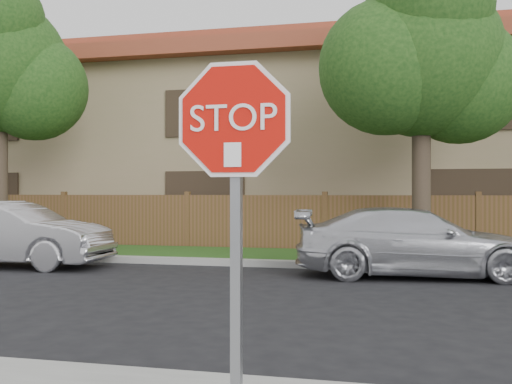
# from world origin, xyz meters

# --- Properties ---
(ground) EXTENTS (90.00, 90.00, 0.00)m
(ground) POSITION_xyz_m (0.00, 0.00, 0.00)
(ground) COLOR black
(ground) RESTS_ON ground
(far_curb) EXTENTS (70.00, 0.30, 0.15)m
(far_curb) POSITION_xyz_m (0.00, 8.15, 0.07)
(far_curb) COLOR gray
(far_curb) RESTS_ON ground
(grass_strip) EXTENTS (70.00, 3.00, 0.12)m
(grass_strip) POSITION_xyz_m (0.00, 9.80, 0.06)
(grass_strip) COLOR #1E4714
(grass_strip) RESTS_ON ground
(fence) EXTENTS (70.00, 0.12, 1.60)m
(fence) POSITION_xyz_m (0.00, 11.40, 0.80)
(fence) COLOR #50391C
(fence) RESTS_ON ground
(apartment_building) EXTENTS (35.20, 9.20, 7.20)m
(apartment_building) POSITION_xyz_m (0.00, 17.00, 3.53)
(apartment_building) COLOR #96855D
(apartment_building) RESTS_ON ground
(tree_mid) EXTENTS (4.80, 3.90, 7.35)m
(tree_mid) POSITION_xyz_m (2.52, 9.57, 4.87)
(tree_mid) COLOR #382B21
(tree_mid) RESTS_ON ground
(stop_sign) EXTENTS (1.01, 0.13, 2.55)m
(stop_sign) POSITION_xyz_m (0.96, -1.48, 1.83)
(stop_sign) COLOR gray
(stop_sign) RESTS_ON sidewalk_near
(sedan_left) EXTENTS (4.58, 1.80, 1.49)m
(sedan_left) POSITION_xyz_m (-6.56, 6.77, 0.74)
(sedan_left) COLOR #B2B2B6
(sedan_left) RESTS_ON ground
(sedan_right) EXTENTS (4.95, 2.48, 1.38)m
(sedan_right) POSITION_xyz_m (2.28, 7.27, 0.69)
(sedan_right) COLOR silver
(sedan_right) RESTS_ON ground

